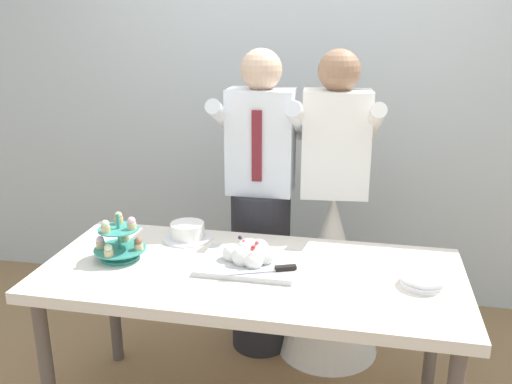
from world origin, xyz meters
TOP-DOWN VIEW (x-y plane):
  - rear_wall at (0.00, 1.38)m, footprint 5.20×0.10m
  - dessert_table at (0.00, 0.00)m, footprint 1.80×0.80m
  - cupcake_stand at (-0.60, -0.01)m, footprint 0.23×0.23m
  - main_cake_tray at (-0.01, 0.03)m, footprint 0.43×0.32m
  - plate_stack at (0.71, -0.01)m, footprint 0.18×0.18m
  - round_cake at (-0.37, 0.27)m, footprint 0.24×0.24m
  - person_groom at (-0.08, 0.63)m, footprint 0.46×0.49m
  - person_bride at (0.30, 0.66)m, footprint 0.56×0.56m

SIDE VIEW (x-z plane):
  - person_bride at x=0.30m, z-range -0.25..1.41m
  - dessert_table at x=0.00m, z-range 0.31..1.09m
  - person_groom at x=-0.08m, z-range -0.08..1.58m
  - plate_stack at x=0.71m, z-range 0.78..0.82m
  - round_cake at x=-0.37m, z-range 0.77..0.85m
  - main_cake_tray at x=-0.01m, z-range 0.75..0.88m
  - cupcake_stand at x=-0.60m, z-range 0.75..0.96m
  - rear_wall at x=0.00m, z-range 0.00..2.90m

